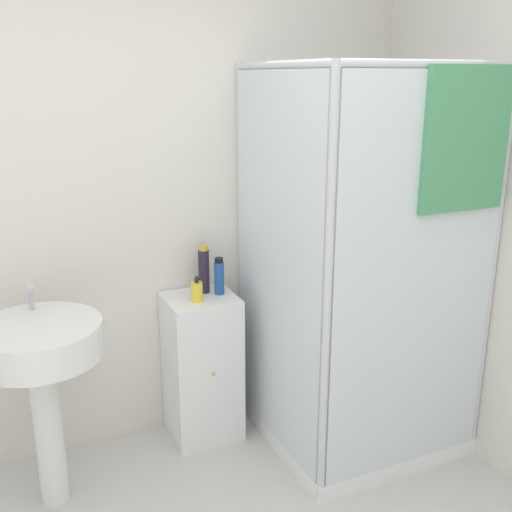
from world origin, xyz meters
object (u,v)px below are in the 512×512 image
(sink, at_px, (40,360))
(soap_dispenser, at_px, (197,291))
(shampoo_bottle_tall_black, at_px, (204,270))
(shampoo_bottle_blue, at_px, (219,277))

(sink, relative_size, soap_dispenser, 7.63)
(shampoo_bottle_tall_black, height_order, shampoo_bottle_blue, shampoo_bottle_tall_black)
(soap_dispenser, xyz_separation_m, shampoo_bottle_blue, (0.14, 0.05, 0.04))
(shampoo_bottle_blue, bearing_deg, shampoo_bottle_tall_black, 138.70)
(shampoo_bottle_tall_black, bearing_deg, shampoo_bottle_blue, -41.30)
(soap_dispenser, height_order, shampoo_bottle_blue, shampoo_bottle_blue)
(shampoo_bottle_tall_black, xyz_separation_m, shampoo_bottle_blue, (0.06, -0.06, -0.03))
(soap_dispenser, height_order, shampoo_bottle_tall_black, shampoo_bottle_tall_black)
(sink, height_order, shampoo_bottle_blue, sink)
(shampoo_bottle_blue, bearing_deg, soap_dispenser, -159.71)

